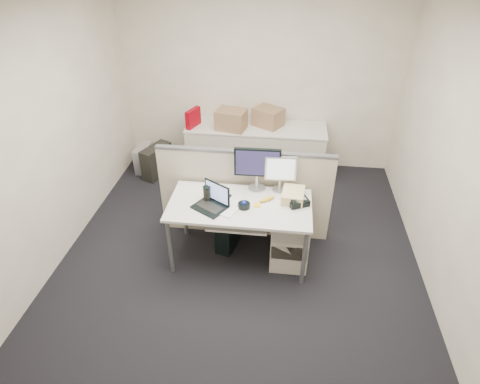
# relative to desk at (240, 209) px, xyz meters

# --- Properties ---
(floor) EXTENTS (4.00, 4.50, 0.01)m
(floor) POSITION_rel_desk_xyz_m (0.00, 0.00, -0.67)
(floor) COLOR black
(floor) RESTS_ON ground
(wall_back) EXTENTS (4.00, 0.02, 2.70)m
(wall_back) POSITION_rel_desk_xyz_m (0.00, 2.25, 0.69)
(wall_back) COLOR #EEE1C8
(wall_back) RESTS_ON ground
(wall_front) EXTENTS (4.00, 0.02, 2.70)m
(wall_front) POSITION_rel_desk_xyz_m (0.00, -2.25, 0.69)
(wall_front) COLOR #EEE1C8
(wall_front) RESTS_ON ground
(wall_left) EXTENTS (0.02, 4.50, 2.70)m
(wall_left) POSITION_rel_desk_xyz_m (-2.00, 0.00, 0.69)
(wall_left) COLOR #EEE1C8
(wall_left) RESTS_ON ground
(wall_right) EXTENTS (0.02, 4.50, 2.70)m
(wall_right) POSITION_rel_desk_xyz_m (2.00, 0.00, 0.69)
(wall_right) COLOR #EEE1C8
(wall_right) RESTS_ON ground
(desk) EXTENTS (1.50, 0.75, 0.73)m
(desk) POSITION_rel_desk_xyz_m (0.00, 0.00, 0.00)
(desk) COLOR white
(desk) RESTS_ON floor
(keyboard_tray) EXTENTS (0.62, 0.32, 0.02)m
(keyboard_tray) POSITION_rel_desk_xyz_m (0.00, -0.18, -0.04)
(keyboard_tray) COLOR white
(keyboard_tray) RESTS_ON desk
(drawer_pedestal) EXTENTS (0.40, 0.55, 0.65)m
(drawer_pedestal) POSITION_rel_desk_xyz_m (0.55, 0.05, -0.34)
(drawer_pedestal) COLOR beige
(drawer_pedestal) RESTS_ON floor
(cubicle_partition) EXTENTS (2.00, 0.06, 1.10)m
(cubicle_partition) POSITION_rel_desk_xyz_m (0.00, 0.45, -0.11)
(cubicle_partition) COLOR #B6AA92
(cubicle_partition) RESTS_ON floor
(back_counter) EXTENTS (2.00, 0.60, 0.72)m
(back_counter) POSITION_rel_desk_xyz_m (0.00, 1.93, -0.30)
(back_counter) COLOR beige
(back_counter) RESTS_ON floor
(monitor_main) EXTENTS (0.50, 0.21, 0.50)m
(monitor_main) POSITION_rel_desk_xyz_m (0.15, 0.32, 0.31)
(monitor_main) COLOR black
(monitor_main) RESTS_ON desk
(monitor_small) EXTENTS (0.35, 0.19, 0.41)m
(monitor_small) POSITION_rel_desk_xyz_m (0.40, 0.32, 0.27)
(monitor_small) COLOR #B7B7BC
(monitor_small) RESTS_ON desk
(laptop) EXTENTS (0.41, 0.38, 0.25)m
(laptop) POSITION_rel_desk_xyz_m (-0.30, -0.11, 0.19)
(laptop) COLOR black
(laptop) RESTS_ON desk
(trackball) EXTENTS (0.16, 0.16, 0.05)m
(trackball) POSITION_rel_desk_xyz_m (0.05, -0.05, 0.09)
(trackball) COLOR black
(trackball) RESTS_ON desk
(desk_phone) EXTENTS (0.26, 0.25, 0.07)m
(desk_phone) POSITION_rel_desk_xyz_m (0.60, 0.08, 0.10)
(desk_phone) COLOR black
(desk_phone) RESTS_ON desk
(paper_stack) EXTENTS (0.34, 0.37, 0.01)m
(paper_stack) POSITION_rel_desk_xyz_m (-0.12, -0.08, 0.07)
(paper_stack) COLOR white
(paper_stack) RESTS_ON desk
(sticky_pad) EXTENTS (0.08, 0.08, 0.01)m
(sticky_pad) POSITION_rel_desk_xyz_m (0.18, 0.00, 0.07)
(sticky_pad) COLOR yellow
(sticky_pad) RESTS_ON desk
(travel_mug) EXTENTS (0.10, 0.10, 0.17)m
(travel_mug) POSITION_rel_desk_xyz_m (-0.35, 0.02, 0.15)
(travel_mug) COLOR black
(travel_mug) RESTS_ON desk
(banana) EXTENTS (0.18, 0.16, 0.04)m
(banana) POSITION_rel_desk_xyz_m (0.28, 0.10, 0.09)
(banana) COLOR gold
(banana) RESTS_ON desk
(cellphone) EXTENTS (0.09, 0.12, 0.01)m
(cellphone) POSITION_rel_desk_xyz_m (-0.15, 0.10, 0.07)
(cellphone) COLOR black
(cellphone) RESTS_ON desk
(manila_folders) EXTENTS (0.25, 0.31, 0.11)m
(manila_folders) POSITION_rel_desk_xyz_m (0.55, 0.15, 0.12)
(manila_folders) COLOR #DDBA78
(manila_folders) RESTS_ON desk
(keyboard) EXTENTS (0.48, 0.28, 0.03)m
(keyboard) POSITION_rel_desk_xyz_m (-0.05, -0.15, -0.02)
(keyboard) COLOR black
(keyboard) RESTS_ON keyboard_tray
(pc_tower_desk) EXTENTS (0.28, 0.48, 0.42)m
(pc_tower_desk) POSITION_rel_desk_xyz_m (-0.15, 0.20, -0.46)
(pc_tower_desk) COLOR black
(pc_tower_desk) RESTS_ON floor
(pc_tower_spare_dark) EXTENTS (0.38, 0.54, 0.47)m
(pc_tower_spare_dark) POSITION_rel_desk_xyz_m (-1.45, 1.63, -0.43)
(pc_tower_spare_dark) COLOR black
(pc_tower_spare_dark) RESTS_ON floor
(pc_tower_spare_silver) EXTENTS (0.19, 0.43, 0.39)m
(pc_tower_spare_silver) POSITION_rel_desk_xyz_m (-1.70, 1.77, -0.47)
(pc_tower_spare_silver) COLOR #B7B7BC
(pc_tower_spare_silver) RESTS_ON floor
(cardboard_box_left) EXTENTS (0.46, 0.38, 0.30)m
(cardboard_box_left) POSITION_rel_desk_xyz_m (-0.35, 1.81, 0.21)
(cardboard_box_left) COLOR #916B4F
(cardboard_box_left) RESTS_ON back_counter
(cardboard_box_right) EXTENTS (0.49, 0.46, 0.28)m
(cardboard_box_right) POSITION_rel_desk_xyz_m (0.16, 1.99, 0.20)
(cardboard_box_right) COLOR #916B4F
(cardboard_box_right) RESTS_ON back_counter
(red_binder) EXTENTS (0.17, 0.31, 0.28)m
(red_binder) POSITION_rel_desk_xyz_m (-0.90, 1.83, 0.20)
(red_binder) COLOR #92000E
(red_binder) RESTS_ON back_counter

